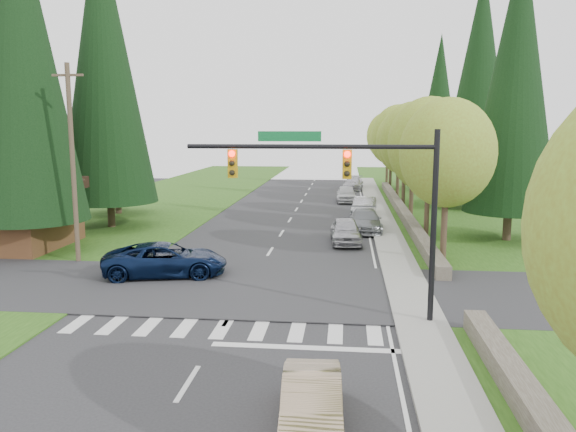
% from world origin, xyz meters
% --- Properties ---
extents(ground, '(120.00, 120.00, 0.00)m').
position_xyz_m(ground, '(0.00, 0.00, 0.00)').
color(ground, '#28282B').
rests_on(ground, ground).
extents(grass_east, '(14.00, 110.00, 0.06)m').
position_xyz_m(grass_east, '(13.00, 20.00, 0.03)').
color(grass_east, '#274C14').
rests_on(grass_east, ground).
extents(grass_west, '(14.00, 110.00, 0.06)m').
position_xyz_m(grass_west, '(-13.00, 20.00, 0.03)').
color(grass_west, '#274C14').
rests_on(grass_west, ground).
extents(cross_street, '(120.00, 8.00, 0.10)m').
position_xyz_m(cross_street, '(0.00, 8.00, 0.00)').
color(cross_street, '#28282B').
rests_on(cross_street, ground).
extents(sidewalk_east, '(1.80, 80.00, 0.13)m').
position_xyz_m(sidewalk_east, '(6.90, 22.00, 0.07)').
color(sidewalk_east, gray).
rests_on(sidewalk_east, ground).
extents(curb_east, '(0.20, 80.00, 0.13)m').
position_xyz_m(curb_east, '(6.05, 22.00, 0.07)').
color(curb_east, gray).
rests_on(curb_east, ground).
extents(stone_wall_south, '(0.70, 14.00, 0.70)m').
position_xyz_m(stone_wall_south, '(8.60, -3.00, 0.35)').
color(stone_wall_south, '#4C4438').
rests_on(stone_wall_south, ground).
extents(stone_wall_north, '(0.70, 40.00, 0.70)m').
position_xyz_m(stone_wall_north, '(8.60, 30.00, 0.35)').
color(stone_wall_north, '#4C4438').
rests_on(stone_wall_north, ground).
extents(traffic_signal, '(8.70, 0.37, 6.80)m').
position_xyz_m(traffic_signal, '(4.37, 4.50, 4.98)').
color(traffic_signal, black).
rests_on(traffic_signal, ground).
extents(brown_building, '(8.40, 8.40, 5.40)m').
position_xyz_m(brown_building, '(-15.00, 15.00, 3.14)').
color(brown_building, '#4C2D19').
rests_on(brown_building, ground).
extents(utility_pole, '(1.60, 0.24, 10.00)m').
position_xyz_m(utility_pole, '(-9.50, 12.00, 5.14)').
color(utility_pole, '#473828').
rests_on(utility_pole, ground).
extents(decid_tree_0, '(4.80, 4.80, 8.37)m').
position_xyz_m(decid_tree_0, '(9.20, 14.00, 5.60)').
color(decid_tree_0, '#38281C').
rests_on(decid_tree_0, ground).
extents(decid_tree_1, '(5.20, 5.20, 8.80)m').
position_xyz_m(decid_tree_1, '(9.30, 21.00, 5.80)').
color(decid_tree_1, '#38281C').
rests_on(decid_tree_1, ground).
extents(decid_tree_2, '(5.00, 5.00, 8.82)m').
position_xyz_m(decid_tree_2, '(9.10, 28.00, 5.93)').
color(decid_tree_2, '#38281C').
rests_on(decid_tree_2, ground).
extents(decid_tree_3, '(5.00, 5.00, 8.55)m').
position_xyz_m(decid_tree_3, '(9.20, 35.00, 5.66)').
color(decid_tree_3, '#38281C').
rests_on(decid_tree_3, ground).
extents(decid_tree_4, '(5.40, 5.40, 9.18)m').
position_xyz_m(decid_tree_4, '(9.30, 42.00, 6.06)').
color(decid_tree_4, '#38281C').
rests_on(decid_tree_4, ground).
extents(decid_tree_5, '(4.80, 4.80, 8.30)m').
position_xyz_m(decid_tree_5, '(9.10, 49.00, 5.53)').
color(decid_tree_5, '#38281C').
rests_on(decid_tree_5, ground).
extents(decid_tree_6, '(5.20, 5.20, 8.86)m').
position_xyz_m(decid_tree_6, '(9.20, 56.00, 5.86)').
color(decid_tree_6, '#38281C').
rests_on(decid_tree_6, ground).
extents(conifer_w_a, '(6.12, 6.12, 19.80)m').
position_xyz_m(conifer_w_a, '(-13.00, 14.00, 10.79)').
color(conifer_w_a, '#38281C').
rests_on(conifer_w_a, ground).
extents(conifer_w_b, '(5.44, 5.44, 17.80)m').
position_xyz_m(conifer_w_b, '(-16.00, 18.00, 9.79)').
color(conifer_w_b, '#38281C').
rests_on(conifer_w_b, ground).
extents(conifer_w_c, '(6.46, 6.46, 20.80)m').
position_xyz_m(conifer_w_c, '(-12.00, 22.00, 11.29)').
color(conifer_w_c, '#38281C').
rests_on(conifer_w_c, ground).
extents(conifer_w_e, '(5.78, 5.78, 18.80)m').
position_xyz_m(conifer_w_e, '(-14.00, 28.00, 10.29)').
color(conifer_w_e, '#38281C').
rests_on(conifer_w_e, ground).
extents(conifer_e_a, '(5.44, 5.44, 17.80)m').
position_xyz_m(conifer_e_a, '(14.00, 20.00, 9.79)').
color(conifer_e_a, '#38281C').
rests_on(conifer_e_a, ground).
extents(conifer_e_b, '(6.12, 6.12, 19.80)m').
position_xyz_m(conifer_e_b, '(15.00, 34.00, 10.79)').
color(conifer_e_b, '#38281C').
rests_on(conifer_e_b, ground).
extents(conifer_e_c, '(5.10, 5.10, 16.80)m').
position_xyz_m(conifer_e_c, '(14.00, 48.00, 9.29)').
color(conifer_e_c, '#38281C').
rests_on(conifer_e_c, ground).
extents(sedan_champagne, '(1.57, 3.96, 1.28)m').
position_xyz_m(sedan_champagne, '(3.48, -3.05, 0.64)').
color(sedan_champagne, tan).
rests_on(sedan_champagne, ground).
extents(suv_navy, '(6.08, 3.76, 1.57)m').
position_xyz_m(suv_navy, '(-4.12, 9.78, 0.78)').
color(suv_navy, '#0A1736').
rests_on(suv_navy, ground).
extents(parked_car_a, '(2.04, 4.51, 1.50)m').
position_xyz_m(parked_car_a, '(4.20, 18.27, 0.75)').
color(parked_car_a, '#A8A8AD').
rests_on(parked_car_a, ground).
extents(parked_car_b, '(2.14, 5.05, 1.45)m').
position_xyz_m(parked_car_b, '(5.50, 22.34, 0.73)').
color(parked_car_b, slate).
rests_on(parked_car_b, ground).
extents(parked_car_c, '(2.14, 4.63, 1.47)m').
position_xyz_m(parked_car_c, '(5.60, 29.00, 0.73)').
color(parked_car_c, '#B5B5BA').
rests_on(parked_car_c, ground).
extents(parked_car_d, '(1.98, 4.56, 1.53)m').
position_xyz_m(parked_car_d, '(4.20, 37.30, 0.77)').
color(parked_car_d, silver).
rests_on(parked_car_d, ground).
extents(parked_car_e, '(2.49, 5.18, 1.46)m').
position_xyz_m(parked_car_e, '(4.97, 48.05, 0.73)').
color(parked_car_e, '#A9A8AD').
rests_on(parked_car_e, ground).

